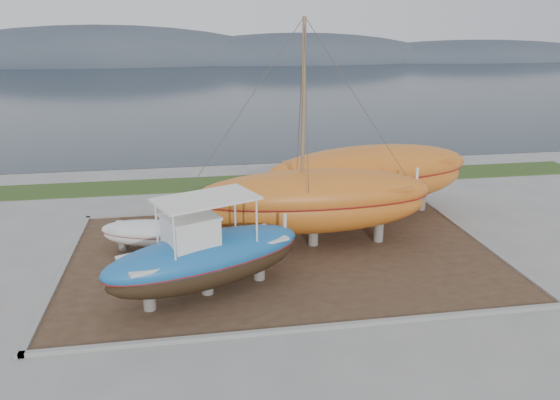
{
  "coord_description": "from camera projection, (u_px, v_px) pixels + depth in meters",
  "views": [
    {
      "loc": [
        -3.74,
        -17.4,
        9.65
      ],
      "look_at": [
        -0.15,
        4.0,
        2.54
      ],
      "focal_mm": 35.0,
      "sensor_mm": 36.0,
      "label": 1
    }
  ],
  "objects": [
    {
      "name": "grass_strip",
      "position": [
        252.0,
        182.0,
        34.41
      ],
      "size": [
        44.0,
        3.0,
        0.08
      ],
      "primitive_type": "cube",
      "color": "#284219",
      "rests_on": "ground"
    },
    {
      "name": "white_dinghy",
      "position": [
        151.0,
        236.0,
        23.82
      ],
      "size": [
        4.65,
        2.7,
        1.31
      ],
      "primitive_type": null,
      "rotation": [
        0.0,
        0.0,
        -0.26
      ],
      "color": "white",
      "rests_on": "dirt_patch"
    },
    {
      "name": "mountain_ridge",
      "position": [
        201.0,
        62.0,
        137.04
      ],
      "size": [
        200.0,
        36.0,
        20.0
      ],
      "primitive_type": null,
      "color": "#333D49",
      "rests_on": "ground"
    },
    {
      "name": "sea",
      "position": [
        211.0,
        86.0,
        85.5
      ],
      "size": [
        260.0,
        100.0,
        0.04
      ],
      "primitive_type": null,
      "color": "black",
      "rests_on": "ground"
    },
    {
      "name": "curb_frame",
      "position": [
        283.0,
        254.0,
        23.62
      ],
      "size": [
        18.6,
        12.6,
        0.15
      ],
      "primitive_type": null,
      "color": "gray",
      "rests_on": "ground"
    },
    {
      "name": "ground",
      "position": [
        302.0,
        299.0,
        19.9
      ],
      "size": [
        140.0,
        140.0,
        0.0
      ],
      "primitive_type": "plane",
      "color": "gray",
      "rests_on": "ground"
    },
    {
      "name": "orange_sailboat",
      "position": [
        315.0,
        138.0,
        23.12
      ],
      "size": [
        10.62,
        3.32,
        9.8
      ],
      "primitive_type": null,
      "rotation": [
        0.0,
        0.0,
        -0.02
      ],
      "color": "#C4661E",
      "rests_on": "dirt_patch"
    },
    {
      "name": "blue_caique",
      "position": [
        206.0,
        247.0,
        19.66
      ],
      "size": [
        8.01,
        5.19,
        3.7
      ],
      "primitive_type": null,
      "rotation": [
        0.0,
        0.0,
        0.4
      ],
      "color": "#1C66B0",
      "rests_on": "dirt_patch"
    },
    {
      "name": "orange_bare_hull",
      "position": [
        369.0,
        182.0,
        27.79
      ],
      "size": [
        11.28,
        4.85,
        3.58
      ],
      "primitive_type": null,
      "rotation": [
        0.0,
        0.0,
        0.15
      ],
      "color": "#C4661E",
      "rests_on": "dirt_patch"
    },
    {
      "name": "dirt_patch",
      "position": [
        283.0,
        255.0,
        23.64
      ],
      "size": [
        18.0,
        12.0,
        0.06
      ],
      "primitive_type": "cube",
      "color": "#422D1E",
      "rests_on": "ground"
    }
  ]
}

